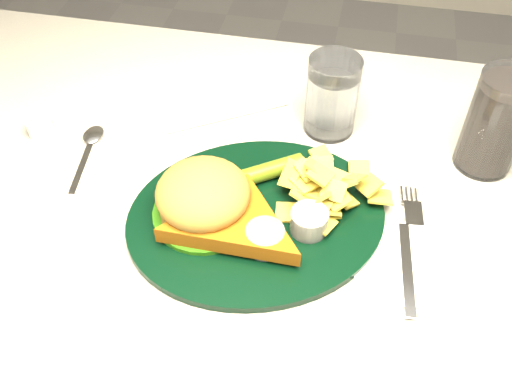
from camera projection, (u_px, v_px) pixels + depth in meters
The scene contains 8 objects.
table at pixel (258, 342), 1.04m from camera, with size 1.20×0.80×0.75m, color #A8A297, non-canonical shape.
dinner_plate at pixel (256, 200), 0.72m from camera, with size 0.34×0.28×0.08m, color black, non-canonical shape.
water_glass at pixel (332, 96), 0.83m from camera, with size 0.08×0.08×0.12m, color white.
cola_glass at pixel (496, 123), 0.77m from camera, with size 0.08×0.08×0.15m, color black.
fork_napkin at pixel (407, 261), 0.69m from camera, with size 0.14×0.18×0.01m, color white, non-canonical shape.
spoon at pixel (81, 167), 0.81m from camera, with size 0.04×0.14×0.01m, color white, non-canonical shape.
ramekin at pixel (40, 127), 0.85m from camera, with size 0.04×0.04×0.03m, color silver.
wrapped_straw at pixel (228, 117), 0.88m from camera, with size 0.20×0.07×0.01m, color silver, non-canonical shape.
Camera 1 is at (0.10, -0.50, 1.32)m, focal length 40.00 mm.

